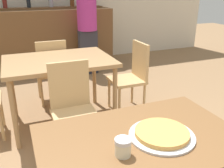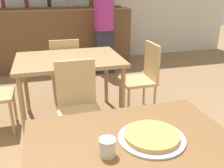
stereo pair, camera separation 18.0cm
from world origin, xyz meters
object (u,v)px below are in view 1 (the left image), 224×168
Objects in this scene: chair_far_side_right at (133,73)px; pizza_tray at (162,134)px; chair_far_side_front at (73,104)px; chair_far_side_back at (52,68)px; person_standing at (87,24)px; cheese_shaker at (123,147)px.

pizza_tray is (-0.67, -1.70, 0.27)m from chair_far_side_right.
chair_far_side_front and chair_far_side_back have the same top height.
pizza_tray is at bearing -21.71° from chair_far_side_right.
chair_far_side_back is 1.40m from person_standing.
chair_far_side_front is at bearing 88.96° from cheese_shaker.
person_standing reaches higher than pizza_tray.
chair_far_side_right is at bearing 147.06° from chair_far_side_back.
chair_far_side_right reaches higher than pizza_tray.
pizza_tray is at bearing -77.82° from chair_far_side_front.
chair_far_side_front is 1.00× the size of chair_far_side_back.
chair_far_side_back is 1.00× the size of chair_far_side_right.
cheese_shaker is at bearing 89.49° from chair_far_side_back.
pizza_tray is at bearing 95.95° from chair_far_side_back.
cheese_shaker is 0.05× the size of person_standing.
person_standing is at bearing -176.94° from chair_far_side_right.
person_standing is (0.83, 2.24, 0.40)m from chair_far_side_front.
person_standing reaches higher than chair_far_side_back.
chair_far_side_front is 1.18m from chair_far_side_back.
chair_far_side_front is 2.48× the size of pizza_tray.
chair_far_side_back and chair_far_side_right have the same top height.
chair_far_side_back is at bearing 89.49° from cheese_shaker.
cheese_shaker is at bearing -103.94° from person_standing.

